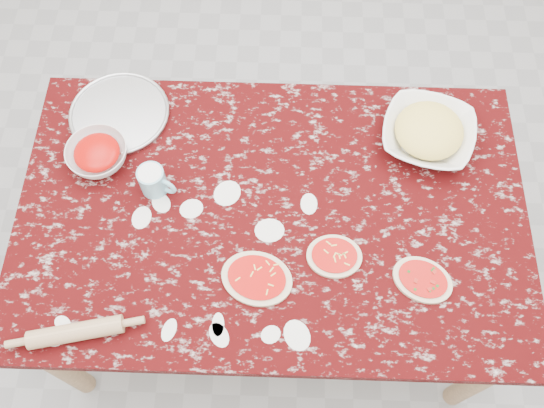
{
  "coord_description": "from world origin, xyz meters",
  "views": [
    {
      "loc": [
        0.03,
        -0.81,
        2.41
      ],
      "look_at": [
        0.0,
        0.0,
        0.8
      ],
      "focal_mm": 38.94,
      "sensor_mm": 36.0,
      "label": 1
    }
  ],
  "objects": [
    {
      "name": "pizza_tray",
      "position": [
        -0.53,
        0.35,
        0.76
      ],
      "size": [
        0.42,
        0.42,
        0.01
      ],
      "primitive_type": "cylinder",
      "rotation": [
        0.0,
        0.0,
        -0.33
      ],
      "color": "#B2B2B7",
      "rests_on": "worktable"
    },
    {
      "name": "pizza_mid",
      "position": [
        0.19,
        -0.15,
        0.76
      ],
      "size": [
        0.17,
        0.14,
        0.02
      ],
      "color": "beige",
      "rests_on": "worktable"
    },
    {
      "name": "pizza_left",
      "position": [
        -0.04,
        -0.23,
        0.76
      ],
      "size": [
        0.25,
        0.22,
        0.02
      ],
      "color": "beige",
      "rests_on": "worktable"
    },
    {
      "name": "cheese_bowl",
      "position": [
        0.5,
        0.28,
        0.79
      ],
      "size": [
        0.36,
        0.36,
        0.07
      ],
      "primitive_type": "imported",
      "rotation": [
        0.0,
        0.0,
        -0.26
      ],
      "color": "white",
      "rests_on": "worktable"
    },
    {
      "name": "ground",
      "position": [
        0.0,
        0.0,
        0.0
      ],
      "size": [
        4.0,
        4.0,
        0.0
      ],
      "primitive_type": "plane",
      "color": "gray"
    },
    {
      "name": "rolling_pin",
      "position": [
        -0.54,
        -0.41,
        0.78
      ],
      "size": [
        0.27,
        0.11,
        0.05
      ],
      "primitive_type": "cylinder",
      "rotation": [
        0.0,
        1.57,
        0.22
      ],
      "color": "tan",
      "rests_on": "worktable"
    },
    {
      "name": "flour_mug",
      "position": [
        -0.37,
        0.07,
        0.8
      ],
      "size": [
        0.12,
        0.08,
        0.1
      ],
      "color": "#78B6CB",
      "rests_on": "worktable"
    },
    {
      "name": "pizza_right",
      "position": [
        0.45,
        -0.21,
        0.76
      ],
      "size": [
        0.22,
        0.2,
        0.02
      ],
      "color": "beige",
      "rests_on": "worktable"
    },
    {
      "name": "worktable",
      "position": [
        0.0,
        0.0,
        0.67
      ],
      "size": [
        1.6,
        1.0,
        0.75
      ],
      "color": "black",
      "rests_on": "ground"
    },
    {
      "name": "sauce_bowl",
      "position": [
        -0.57,
        0.17,
        0.78
      ],
      "size": [
        0.21,
        0.21,
        0.06
      ],
      "primitive_type": "imported",
      "rotation": [
        0.0,
        0.0,
        0.05
      ],
      "color": "white",
      "rests_on": "worktable"
    }
  ]
}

